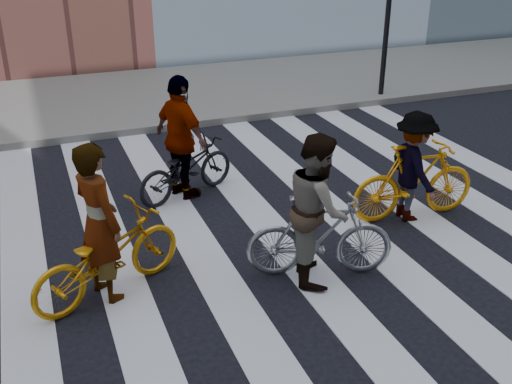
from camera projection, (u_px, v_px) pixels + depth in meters
ground at (317, 234)px, 8.34m from camera, size 100.00×100.00×0.00m
sidewalk_far at (179, 93)px, 14.65m from camera, size 100.00×5.00×0.15m
zebra_crosswalk at (317, 233)px, 8.34m from camera, size 8.25×10.00×0.01m
traffic_signal at (391, 2)px, 13.33m from camera, size 0.22×0.42×3.33m
bike_yellow_left at (107, 256)px, 6.82m from camera, size 2.03×1.40×1.01m
bike_silver_mid at (320, 236)px, 7.19m from camera, size 1.84×1.04×1.06m
bike_yellow_right at (414, 181)px, 8.56m from camera, size 1.95×0.71×1.15m
bike_dark_rear at (186, 168)px, 9.28m from camera, size 1.87×1.25×0.93m
rider_left at (99, 223)px, 6.62m from camera, size 0.70×0.81×1.89m
rider_mid at (317, 208)px, 7.01m from camera, size 0.94×1.07×1.84m
rider_right at (413, 167)px, 8.45m from camera, size 0.69×1.09×1.61m
rider_rear at (181, 138)px, 9.05m from camera, size 0.87×1.23×1.93m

